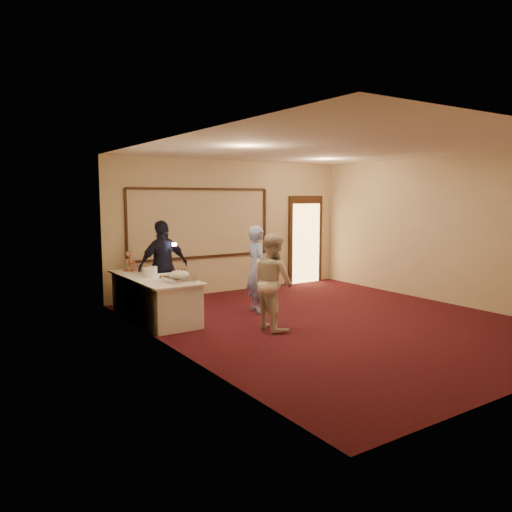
# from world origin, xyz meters

# --- Properties ---
(floor) EXTENTS (7.00, 7.00, 0.00)m
(floor) POSITION_xyz_m (0.00, 0.00, 0.00)
(floor) COLOR black
(floor) RESTS_ON ground
(room_walls) EXTENTS (6.04, 7.04, 3.02)m
(room_walls) POSITION_xyz_m (0.00, 0.00, 2.03)
(room_walls) COLOR beige
(room_walls) RESTS_ON floor
(wall_molding) EXTENTS (3.45, 0.04, 1.55)m
(wall_molding) POSITION_xyz_m (-0.80, 3.47, 1.60)
(wall_molding) COLOR #301F0E
(wall_molding) RESTS_ON room_walls
(doorway) EXTENTS (1.05, 0.07, 2.20)m
(doorway) POSITION_xyz_m (2.15, 3.45, 1.08)
(doorway) COLOR #301F0E
(doorway) RESTS_ON floor
(buffet_table) EXTENTS (0.93, 2.36, 0.77)m
(buffet_table) POSITION_xyz_m (-2.54, 1.95, 0.39)
(buffet_table) COLOR white
(buffet_table) RESTS_ON floor
(pavlova_tray) EXTENTS (0.41, 0.58, 0.21)m
(pavlova_tray) POSITION_xyz_m (-2.40, 1.19, 0.86)
(pavlova_tray) COLOR #B8BABF
(pavlova_tray) RESTS_ON buffet_table
(cupcake_stand) EXTENTS (0.27, 0.27, 0.40)m
(cupcake_stand) POSITION_xyz_m (-2.65, 2.87, 0.91)
(cupcake_stand) COLOR #D4545B
(cupcake_stand) RESTS_ON buffet_table
(plate_stack_a) EXTENTS (0.20, 0.20, 0.16)m
(plate_stack_a) POSITION_xyz_m (-2.64, 1.92, 0.85)
(plate_stack_a) COLOR white
(plate_stack_a) RESTS_ON buffet_table
(plate_stack_b) EXTENTS (0.17, 0.17, 0.14)m
(plate_stack_b) POSITION_xyz_m (-2.45, 2.22, 0.84)
(plate_stack_b) COLOR white
(plate_stack_b) RESTS_ON buffet_table
(tart) EXTENTS (0.26, 0.26, 0.05)m
(tart) POSITION_xyz_m (-2.44, 1.66, 0.79)
(tart) COLOR white
(tart) RESTS_ON buffet_table
(man) EXTENTS (0.49, 0.66, 1.65)m
(man) POSITION_xyz_m (-0.71, 1.37, 0.83)
(man) COLOR #8A9FDE
(man) RESTS_ON floor
(woman) EXTENTS (0.61, 0.78, 1.59)m
(woman) POSITION_xyz_m (-1.17, 0.22, 0.79)
(woman) COLOR silver
(woman) RESTS_ON floor
(guest) EXTENTS (1.06, 0.52, 1.74)m
(guest) POSITION_xyz_m (-2.17, 2.39, 0.87)
(guest) COLOR black
(guest) RESTS_ON floor
(camera_flash) EXTENTS (0.08, 0.05, 0.05)m
(camera_flash) POSITION_xyz_m (-2.04, 2.16, 1.30)
(camera_flash) COLOR white
(camera_flash) RESTS_ON guest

